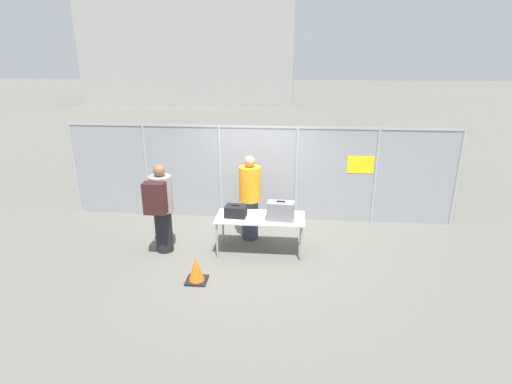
# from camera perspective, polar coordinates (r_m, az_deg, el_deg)

# --- Properties ---
(ground_plane) EXTENTS (120.00, 120.00, 0.00)m
(ground_plane) POSITION_cam_1_polar(r_m,az_deg,el_deg) (8.28, -0.70, -7.87)
(ground_plane) COLOR #605E56
(fence_section) EXTENTS (9.04, 0.07, 2.24)m
(fence_section) POSITION_cam_1_polar(r_m,az_deg,el_deg) (9.33, 0.37, 2.96)
(fence_section) COLOR #9EA0A5
(fence_section) RESTS_ON ground_plane
(inspection_table) EXTENTS (1.73, 0.80, 0.74)m
(inspection_table) POSITION_cam_1_polar(r_m,az_deg,el_deg) (7.83, 0.62, -3.95)
(inspection_table) COLOR #B2B2AD
(inspection_table) RESTS_ON ground_plane
(suitcase_black) EXTENTS (0.43, 0.33, 0.24)m
(suitcase_black) POSITION_cam_1_polar(r_m,az_deg,el_deg) (7.81, -2.90, -2.74)
(suitcase_black) COLOR black
(suitcase_black) RESTS_ON inspection_table
(suitcase_grey) EXTENTS (0.53, 0.31, 0.38)m
(suitcase_grey) POSITION_cam_1_polar(r_m,az_deg,el_deg) (7.64, 3.55, -2.70)
(suitcase_grey) COLOR slate
(suitcase_grey) RESTS_ON inspection_table
(traveler_hooded) EXTENTS (0.44, 0.69, 1.79)m
(traveler_hooded) POSITION_cam_1_polar(r_m,az_deg,el_deg) (7.91, -13.45, -1.93)
(traveler_hooded) COLOR black
(traveler_hooded) RESTS_ON ground_plane
(security_worker_near) EXTENTS (0.45, 0.45, 1.82)m
(security_worker_near) POSITION_cam_1_polar(r_m,az_deg,el_deg) (8.33, -0.87, -0.69)
(security_worker_near) COLOR #383D4C
(security_worker_near) RESTS_ON ground_plane
(utility_trailer) EXTENTS (3.75, 2.19, 0.72)m
(utility_trailer) POSITION_cam_1_polar(r_m,az_deg,el_deg) (11.76, 3.22, 2.55)
(utility_trailer) COLOR #4C6B47
(utility_trailer) RESTS_ON ground_plane
(distant_hangar) EXTENTS (16.53, 13.71, 7.69)m
(distant_hangar) POSITION_cam_1_polar(r_m,az_deg,el_deg) (38.65, -7.61, 18.90)
(distant_hangar) COLOR #999993
(distant_hangar) RESTS_ON ground_plane
(traffic_cone) EXTENTS (0.37, 0.37, 0.46)m
(traffic_cone) POSITION_cam_1_polar(r_m,az_deg,el_deg) (7.11, -8.53, -11.02)
(traffic_cone) COLOR black
(traffic_cone) RESTS_ON ground_plane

